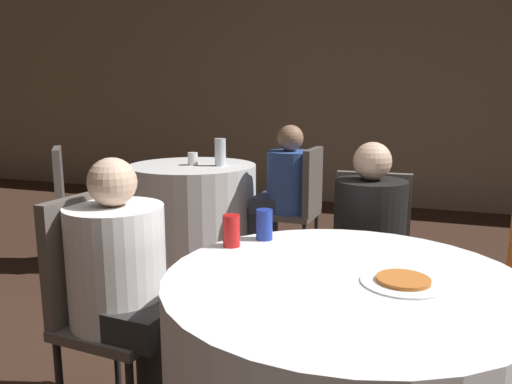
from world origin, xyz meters
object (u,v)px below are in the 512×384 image
object	(u,v)px
chair_near_north	(370,249)
chair_far_east	(302,199)
table_far	(193,210)
chair_near_west	(99,291)
bottle_far	(220,152)
person_blue_shirt	(281,195)
person_white_shirt	(132,293)
pizza_plate_near	(403,281)
soda_can_red	(231,231)
soda_can_blue	(264,225)
person_black_shirt	(367,256)
chair_far_southwest	(72,197)

from	to	relation	value
chair_near_north	chair_far_east	xyz separation A→B (m)	(-0.64, 1.10, 0.00)
table_far	chair_far_east	bearing A→B (deg)	-2.78
chair_near_west	bottle_far	bearing A→B (deg)	-165.80
person_blue_shirt	bottle_far	xyz separation A→B (m)	(-0.53, 0.06, 0.30)
person_white_shirt	bottle_far	xyz separation A→B (m)	(-0.53, 2.11, 0.30)
pizza_plate_near	soda_can_red	bearing A→B (deg)	164.38
chair_far_east	bottle_far	world-z (taller)	bottle_far
table_far	chair_near_west	world-z (taller)	chair_near_west
person_white_shirt	chair_near_north	bearing A→B (deg)	143.57
chair_far_east	soda_can_blue	xyz separation A→B (m)	(0.29, -1.78, 0.27)
chair_near_west	person_white_shirt	size ratio (longest dim) A/B	0.85
person_blue_shirt	pizza_plate_near	size ratio (longest dim) A/B	4.26
chair_near_west	chair_near_north	world-z (taller)	same
chair_near_north	chair_near_west	bearing A→B (deg)	42.00
chair_near_west	chair_far_east	bearing A→B (deg)	175.01
person_black_shirt	bottle_far	world-z (taller)	person_black_shirt
person_blue_shirt	person_white_shirt	bearing A→B (deg)	-177.23
chair_far_southwest	pizza_plate_near	distance (m)	2.97
chair_near_west	soda_can_blue	world-z (taller)	chair_near_west
chair_far_east	soda_can_red	world-z (taller)	chair_far_east
table_far	person_white_shirt	world-z (taller)	person_white_shirt
chair_far_east	person_white_shirt	size ratio (longest dim) A/B	0.85
chair_far_east	chair_near_west	bearing A→B (deg)	173.63
person_black_shirt	soda_can_blue	xyz separation A→B (m)	(-0.35, -0.51, 0.25)
table_far	person_blue_shirt	xyz separation A→B (m)	(0.77, -0.04, 0.19)
pizza_plate_near	bottle_far	xyz separation A→B (m)	(-1.54, 2.16, 0.10)
soda_can_red	soda_can_blue	bearing A→B (deg)	55.18
table_far	person_blue_shirt	size ratio (longest dim) A/B	0.95
chair_near_north	soda_can_red	world-z (taller)	chair_near_north
person_black_shirt	chair_far_southwest	bearing A→B (deg)	-19.36
person_white_shirt	soda_can_blue	distance (m)	0.58
person_blue_shirt	soda_can_red	xyz separation A→B (m)	(0.37, -1.92, 0.25)
chair_far_southwest	soda_can_red	world-z (taller)	chair_far_southwest
pizza_plate_near	chair_far_east	bearing A→B (deg)	111.96
chair_far_southwest	pizza_plate_near	xyz separation A→B (m)	(2.52, -1.55, 0.22)
person_black_shirt	bottle_far	size ratio (longest dim) A/B	5.00
pizza_plate_near	bottle_far	size ratio (longest dim) A/B	1.17
table_far	person_black_shirt	world-z (taller)	person_black_shirt
chair_far_southwest	chair_near_north	bearing A→B (deg)	38.04
soda_can_blue	bottle_far	distance (m)	2.10
soda_can_red	bottle_far	size ratio (longest dim) A/B	0.55
table_far	person_blue_shirt	world-z (taller)	person_blue_shirt
soda_can_blue	chair_far_southwest	bearing A→B (deg)	147.71
chair_far_southwest	pizza_plate_near	world-z (taller)	chair_far_southwest
person_white_shirt	bottle_far	distance (m)	2.20
chair_far_southwest	bottle_far	size ratio (longest dim) A/B	4.22
chair_near_west	soda_can_blue	xyz separation A→B (m)	(0.62, 0.25, 0.27)
chair_near_north	person_black_shirt	size ratio (longest dim) A/B	0.84
pizza_plate_near	soda_can_red	size ratio (longest dim) A/B	2.12
chair_far_east	person_white_shirt	bearing A→B (deg)	178.13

